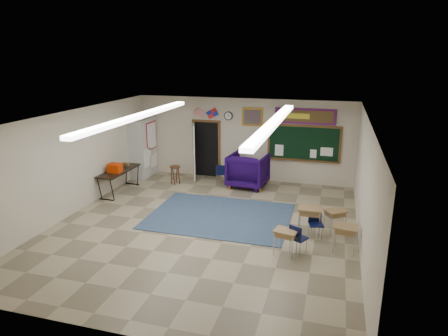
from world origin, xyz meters
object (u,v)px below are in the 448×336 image
(wooden_stool, at_px, (175,175))
(folding_table, at_px, (119,180))
(student_desk_front_left, at_px, (310,219))
(student_desk_front_right, at_px, (335,220))
(wingback_armchair, at_px, (248,170))

(wooden_stool, bearing_deg, folding_table, -137.62)
(student_desk_front_left, height_order, folding_table, folding_table)
(student_desk_front_right, bearing_deg, wingback_armchair, 97.97)
(wingback_armchair, xyz_separation_m, folding_table, (-4.04, -1.78, -0.17))
(wingback_armchair, relative_size, folding_table, 0.69)
(student_desk_front_right, relative_size, folding_table, 0.35)
(wingback_armchair, distance_m, wooden_stool, 2.63)
(student_desk_front_left, xyz_separation_m, wooden_stool, (-4.95, 2.92, -0.07))
(student_desk_front_right, xyz_separation_m, wooden_stool, (-5.59, 2.65, -0.01))
(wingback_armchair, height_order, student_desk_front_right, wingback_armchair)
(wooden_stool, bearing_deg, wingback_armchair, 9.83)
(student_desk_front_left, bearing_deg, wingback_armchair, 123.96)
(wingback_armchair, relative_size, student_desk_front_right, 1.97)
(folding_table, bearing_deg, student_desk_front_right, -9.43)
(folding_table, relative_size, wooden_stool, 2.87)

